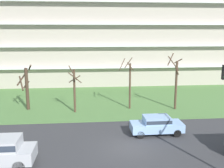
% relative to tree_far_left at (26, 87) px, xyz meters
% --- Properties ---
extents(ground, '(160.00, 160.00, 0.00)m').
position_rel_tree_far_left_xyz_m(ground, '(9.75, -10.76, -2.60)').
color(ground, '#38383A').
extents(grass_lawn_strip, '(80.00, 16.00, 0.08)m').
position_rel_tree_far_left_xyz_m(grass_lawn_strip, '(9.75, 3.24, -2.56)').
color(grass_lawn_strip, '#547F42').
rests_on(grass_lawn_strip, ground).
extents(apartment_building, '(40.62, 11.28, 19.38)m').
position_rel_tree_far_left_xyz_m(apartment_building, '(9.75, 16.40, 7.10)').
color(apartment_building, '#B2A899').
rests_on(apartment_building, ground).
extents(tree_far_left, '(1.81, 2.00, 5.10)m').
position_rel_tree_far_left_xyz_m(tree_far_left, '(0.00, 0.00, 0.00)').
color(tree_far_left, '#423023').
rests_on(tree_far_left, ground).
extents(tree_left, '(1.43, 1.51, 5.17)m').
position_rel_tree_far_left_xyz_m(tree_left, '(5.30, -1.55, 0.05)').
color(tree_left, '#4C3828').
rests_on(tree_left, ground).
extents(tree_center, '(1.64, 1.75, 5.79)m').
position_rel_tree_far_left_xyz_m(tree_center, '(11.32, -0.67, 0.38)').
color(tree_center, '#4C3828').
rests_on(tree_center, ground).
extents(tree_right, '(1.76, 2.15, 6.26)m').
position_rel_tree_far_left_xyz_m(tree_right, '(16.36, -1.35, 0.58)').
color(tree_right, '#4C3828').
rests_on(tree_right, ground).
extents(sedan_blue_center_right, '(4.42, 1.85, 1.57)m').
position_rel_tree_far_left_xyz_m(sedan_blue_center_right, '(12.49, -8.26, -1.72)').
color(sedan_blue_center_right, '#8CB2E0').
rests_on(sedan_blue_center_right, ground).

